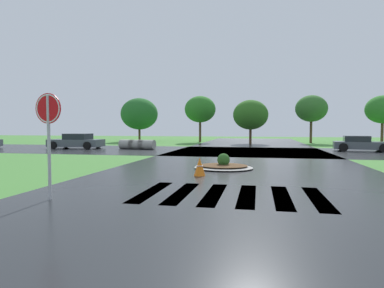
{
  "coord_description": "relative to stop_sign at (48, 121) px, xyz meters",
  "views": [
    {
      "loc": [
        0.73,
        -3.28,
        1.84
      ],
      "look_at": [
        -2.7,
        13.46,
        0.95
      ],
      "focal_mm": 30.41,
      "sensor_mm": 36.0,
      "label": 1
    }
  ],
  "objects": [
    {
      "name": "traffic_cone",
      "position": [
        2.99,
        4.77,
        -1.67
      ],
      "size": [
        0.44,
        0.44,
        0.69
      ],
      "color": "orange",
      "rests_on": "ground"
    },
    {
      "name": "asphalt_roadway",
      "position": [
        4.43,
        6.02,
        -2.0
      ],
      "size": [
        11.42,
        80.0,
        0.01
      ],
      "primitive_type": "cube",
      "color": "#232628",
      "rests_on": "ground"
    },
    {
      "name": "asphalt_cross_road",
      "position": [
        4.43,
        17.62,
        -2.0
      ],
      "size": [
        90.0,
        10.28,
        0.01
      ],
      "primitive_type": "cube",
      "color": "#232628",
      "rests_on": "ground"
    },
    {
      "name": "car_silver_hatch",
      "position": [
        12.8,
        19.57,
        -1.45
      ],
      "size": [
        4.15,
        2.42,
        1.17
      ],
      "rotation": [
        0.0,
        0.0,
        -0.14
      ],
      "color": "#4C545B",
      "rests_on": "ground"
    },
    {
      "name": "median_island",
      "position": [
        3.66,
        7.0,
        -1.87
      ],
      "size": [
        2.59,
        2.35,
        0.68
      ],
      "color": "#9E9B93",
      "rests_on": "ground"
    },
    {
      "name": "car_white_sedan",
      "position": [
        -10.21,
        18.12,
        -1.41
      ],
      "size": [
        4.58,
        2.19,
        1.28
      ],
      "rotation": [
        0.0,
        0.0,
        3.16
      ],
      "color": "#4C545B",
      "rests_on": "ground"
    },
    {
      "name": "drainage_pipe_stack",
      "position": [
        -4.78,
        18.38,
        -1.61
      ],
      "size": [
        3.25,
        1.28,
        0.79
      ],
      "color": "#9E9B93",
      "rests_on": "ground"
    },
    {
      "name": "background_treeline",
      "position": [
        6.79,
        31.48,
        1.61
      ],
      "size": [
        40.92,
        7.12,
        5.62
      ],
      "color": "#4C3823",
      "rests_on": "ground"
    },
    {
      "name": "stop_sign",
      "position": [
        0.0,
        0.0,
        0.0
      ],
      "size": [
        0.76,
        0.12,
        2.69
      ],
      "rotation": [
        0.0,
        0.0,
        -0.11
      ],
      "color": "#B2B5BA",
      "rests_on": "ground"
    },
    {
      "name": "crosswalk_stripes",
      "position": [
        4.43,
        1.51,
        -2.0
      ],
      "size": [
        4.95,
        3.09,
        0.01
      ],
      "color": "white",
      "rests_on": "ground"
    }
  ]
}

